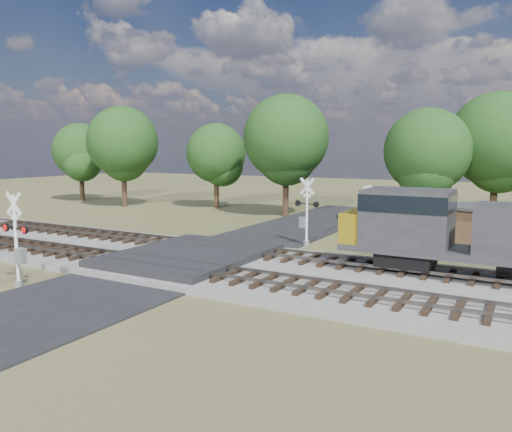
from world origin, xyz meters
The scene contains 10 objects.
ground centered at (0.00, 0.00, 0.00)m, with size 160.00×160.00×0.00m, color #434625.
ballast_bed centered at (10.00, 0.50, 0.15)m, with size 140.00×10.00×0.30m, color gray.
road centered at (0.00, 0.00, 0.04)m, with size 7.00×60.00×0.08m, color black.
crossing_panel centered at (0.00, 0.50, 0.32)m, with size 7.00×9.00×0.62m, color #262628.
track_near centered at (3.12, -2.00, 0.41)m, with size 140.00×2.60×0.33m.
track_far centered at (3.12, 3.00, 0.41)m, with size 140.00×2.60×0.33m.
crossing_signal_near centered at (-3.72, -7.13, 1.78)m, with size 1.73×0.37×4.29m.
crossing_signal_far centered at (3.51, 8.07, 1.82)m, with size 1.75×0.45×4.36m.
equipment_shed centered at (13.40, 12.50, 1.34)m, with size 4.81×4.81×2.65m.
treeline centered at (8.17, 20.65, 6.71)m, with size 82.41×11.14×11.97m.
Camera 1 is at (16.07, -20.91, 6.13)m, focal length 35.00 mm.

